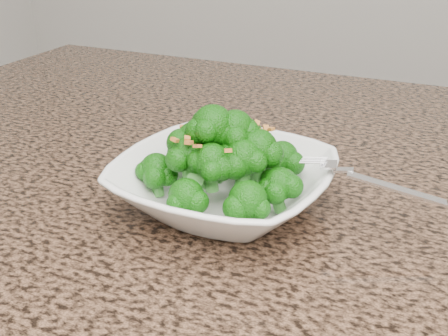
% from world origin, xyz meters
% --- Properties ---
extents(granite_counter, '(1.64, 1.04, 0.03)m').
position_xyz_m(granite_counter, '(0.00, 0.30, 0.89)').
color(granite_counter, brown).
rests_on(granite_counter, cabinet).
extents(bowl, '(0.25, 0.25, 0.06)m').
position_xyz_m(bowl, '(-0.12, 0.21, 0.93)').
color(bowl, white).
rests_on(bowl, granite_counter).
extents(broccoli_pile, '(0.21, 0.21, 0.08)m').
position_xyz_m(broccoli_pile, '(-0.12, 0.21, 1.00)').
color(broccoli_pile, '#13610B').
rests_on(broccoli_pile, bowl).
extents(garlic_topping, '(0.13, 0.13, 0.01)m').
position_xyz_m(garlic_topping, '(-0.12, 0.21, 1.04)').
color(garlic_topping, orange).
rests_on(garlic_topping, broccoli_pile).
extents(fork, '(0.17, 0.05, 0.01)m').
position_xyz_m(fork, '(0.01, 0.23, 0.96)').
color(fork, silver).
rests_on(fork, bowl).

